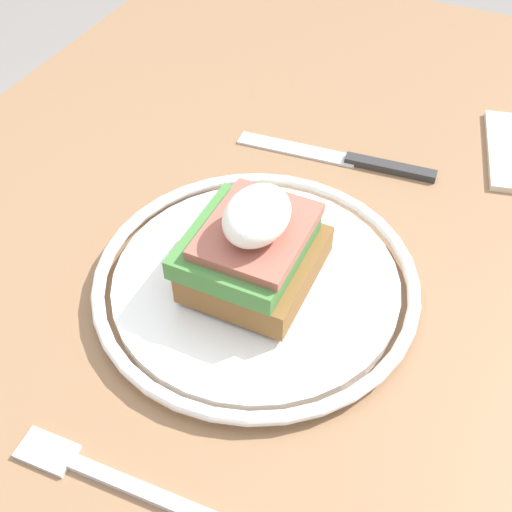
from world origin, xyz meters
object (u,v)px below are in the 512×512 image
Objects in this scene: fork at (119,481)px; knife at (351,160)px; plate at (256,281)px; sandwich at (255,246)px.

knife reaches higher than fork.
knife is (0.35, -0.02, 0.00)m from fork.
sandwich is (0.00, 0.00, 0.04)m from plate.
knife is at bearing -3.82° from fork.
knife is at bearing -4.72° from plate.
plate reaches higher than knife.
sandwich is 0.90× the size of fork.
plate is 0.18m from fork.
plate is at bearing -95.40° from sandwich.
plate is at bearing 175.28° from knife.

